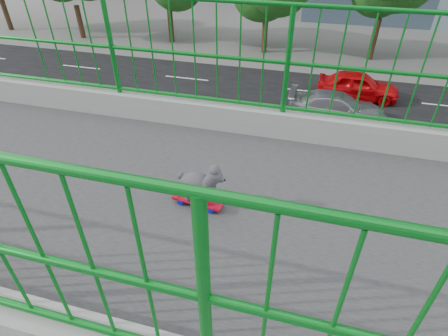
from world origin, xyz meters
name	(u,v)px	position (x,y,z in m)	size (l,w,h in m)	color
road	(299,140)	(-13.00, 0.00, 0.01)	(18.00, 90.00, 0.02)	black
footbridge	(249,329)	(0.00, 0.00, 5.22)	(3.00, 24.00, 7.00)	#2D2D2F
railing	(259,197)	(0.00, 0.00, 7.21)	(3.00, 24.00, 1.42)	gray
skateboard	(198,201)	(-0.01, -0.53, 7.05)	(0.18, 0.47, 0.06)	red
poodle	(200,182)	(-0.01, -0.51, 7.26)	(0.22, 0.44, 0.37)	#28262A
car_1	(436,196)	(-9.20, 5.16, 0.77)	(1.64, 4.70, 1.55)	white
car_2	(146,114)	(-12.40, -7.76, 0.71)	(2.35, 5.10, 1.42)	red
car_3	(337,108)	(-15.60, 1.64, 0.74)	(2.07, 5.09, 1.48)	gray
car_4	(358,85)	(-18.80, 2.78, 0.78)	(1.85, 4.60, 1.57)	red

